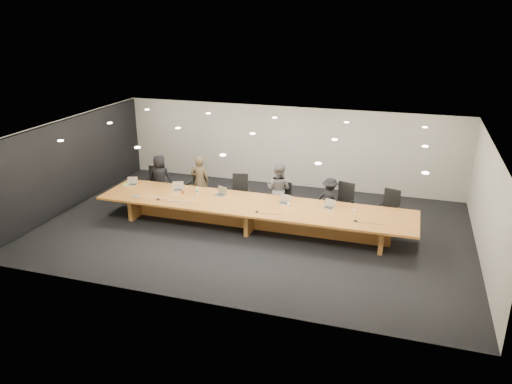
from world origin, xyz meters
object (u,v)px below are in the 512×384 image
Objects in this scene: chair_left at (196,187)px; laptop_d at (284,200)px; person_c at (278,189)px; chair_far_left at (153,183)px; laptop_a at (132,181)px; conference_table at (253,211)px; chair_far_right at (389,209)px; mic_right at (356,221)px; chair_right at (342,203)px; laptop_e at (328,204)px; mic_left at (158,199)px; person_d at (330,199)px; chair_mid_right at (282,198)px; laptop_c at (220,191)px; person_b at (200,181)px; water_bottle at (197,191)px; mic_center at (257,211)px; person_a at (160,178)px; paper_cup_near at (289,205)px; amber_mug at (183,192)px; av_box at (136,197)px; paper_cup_far at (355,211)px; chair_mid_left at (240,193)px; laptop_b at (178,186)px.

laptop_d is at bearing -9.50° from chair_left.
laptop_d is (0.42, -0.98, 0.07)m from person_c.
chair_far_left reaches higher than laptop_a.
conference_table is at bearing -150.42° from laptop_d.
mic_right is (-0.75, -1.59, 0.21)m from chair_far_right.
conference_table is 2.65m from chair_right.
laptop_e reaches higher than mic_left.
mic_left is at bearing -169.67° from conference_table.
person_d is 1.84m from mic_right.
chair_mid_right is 1.94m from laptop_c.
laptop_a is (-6.05, -0.83, 0.21)m from person_d.
person_b is at bearing -175.74° from laptop_e.
person_b is at bearing 109.68° from water_bottle.
person_c is 5.06× the size of laptop_d.
chair_right is at bearing 7.96° from chair_left.
mic_center reaches higher than conference_table.
person_a is at bearing 116.44° from mic_left.
chair_far_left reaches higher than conference_table.
chair_right reaches higher than paper_cup_near.
person_a is 4.72× the size of laptop_c.
laptop_e is at bearing 1.26° from water_bottle.
mic_left is (-6.36, -1.72, 0.21)m from chair_far_right.
person_a is at bearing -12.03° from chair_far_left.
chair_far_right is 3.68× the size of laptop_e.
chair_far_right is 3.00m from laptop_d.
person_c is at bearing 22.20° from amber_mug.
mic_left is at bearing -136.25° from chair_mid_right.
av_box is 1.76× the size of mic_left.
person_c is at bearing 167.60° from laptop_e.
chair_far_right is 4.88m from laptop_c.
chair_far_right reaches higher than paper_cup_near.
paper_cup_far is at bearing 4.68° from conference_table.
laptop_e is (2.89, -0.87, 0.30)m from chair_mid_left.
person_a reaches higher than water_bottle.
chair_far_left is at bearing 11.59° from person_c.
laptop_a is 3.31× the size of paper_cup_near.
person_d reaches higher than chair_mid_right.
chair_far_right is at bearing -2.10° from chair_far_left.
mic_right is (1.90, -0.48, -0.03)m from paper_cup_near.
av_box is 1.82× the size of mic_right.
person_d reaches higher than chair_left.
mic_right is (6.98, -0.75, -0.11)m from laptop_a.
chair_right is 3.67× the size of laptop_b.
laptop_d is at bearing 0.93° from water_bottle.
laptop_b is at bearing 76.78° from mic_left.
mic_left is at bearing 41.69° from person_c.
mic_right is (0.94, -1.58, 0.10)m from person_d.
laptop_d is 2.63m from water_bottle.
chair_right is 0.74× the size of person_b.
mic_center is at bearing -138.33° from paper_cup_near.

